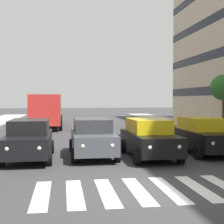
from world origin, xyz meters
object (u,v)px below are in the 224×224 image
(car_1, at_px, (203,135))
(street_tree_2, at_px, (224,88))
(car_4, at_px, (29,139))
(car_3, at_px, (92,137))
(car_2, at_px, (149,138))
(bus_behind_traffic, at_px, (47,107))

(car_1, relative_size, street_tree_2, 0.99)
(car_4, bearing_deg, car_1, -178.09)
(car_3, relative_size, car_4, 1.00)
(car_1, xyz_separation_m, car_2, (2.86, 0.70, 0.00))
(car_1, height_order, car_2, same)
(car_2, bearing_deg, bus_behind_traffic, -72.61)
(street_tree_2, bearing_deg, car_3, 39.82)
(car_2, height_order, car_4, same)
(car_2, xyz_separation_m, bus_behind_traffic, (5.23, -16.71, 0.97))
(car_2, xyz_separation_m, car_3, (2.47, -0.71, 0.00))
(car_4, bearing_deg, car_2, 175.32)
(car_1, bearing_deg, street_tree_2, -122.79)
(car_2, bearing_deg, car_3, -16.08)
(car_1, relative_size, bus_behind_traffic, 0.42)
(car_3, bearing_deg, car_1, 179.86)
(bus_behind_traffic, xyz_separation_m, street_tree_2, (-14.28, 6.40, 1.69))
(car_4, relative_size, street_tree_2, 0.99)
(car_1, bearing_deg, bus_behind_traffic, -63.20)
(car_4, height_order, street_tree_2, street_tree_2)
(car_2, relative_size, street_tree_2, 0.99)
(car_3, height_order, car_4, same)
(car_1, xyz_separation_m, bus_behind_traffic, (8.09, -16.01, 0.97))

